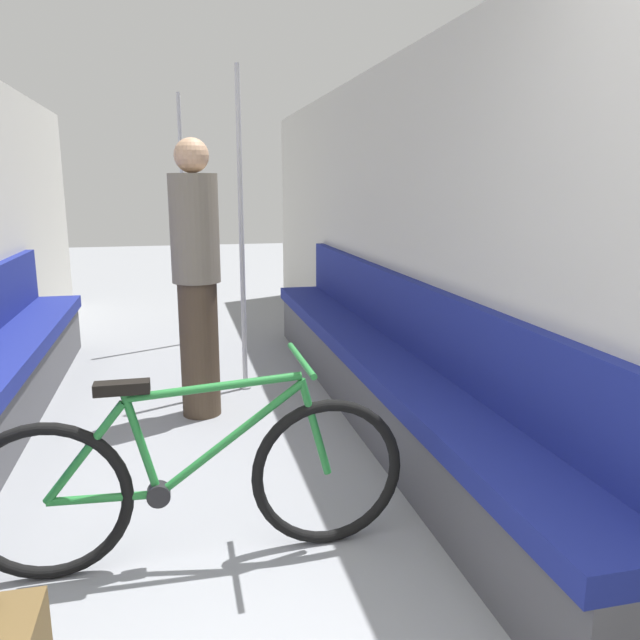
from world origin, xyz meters
name	(u,v)px	position (x,y,z in m)	size (l,w,h in m)	color
wall_right	(410,238)	(1.40, 2.90, 1.14)	(0.10, 9.01, 2.27)	beige
bench_seat_row_right	(380,372)	(1.16, 2.74, 0.31)	(0.43, 4.71, 0.91)	#4C4C51
bicycle	(193,481)	(-0.04, 1.45, 0.34)	(1.70, 0.46, 0.81)	black
grab_pole_near	(242,238)	(0.39, 3.55, 1.10)	(0.08, 0.08, 2.25)	gray
grab_pole_far	(184,226)	(0.03, 5.00, 1.10)	(0.08, 0.08, 2.25)	gray
passenger_standing	(197,277)	(0.06, 3.10, 0.90)	(0.30, 0.30, 1.74)	#473828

